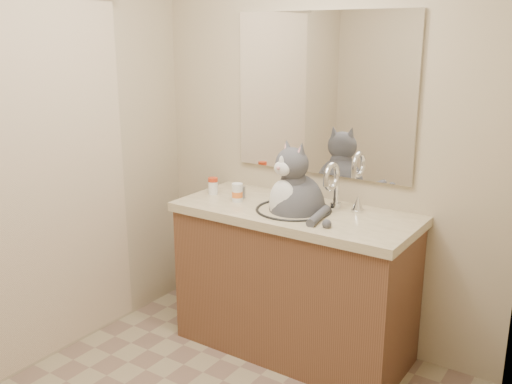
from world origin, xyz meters
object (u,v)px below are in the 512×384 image
Objects in this scene: grey_canister at (242,192)px; cat at (296,204)px; pill_bottle_redcap at (213,186)px; pill_bottle_orange at (237,193)px.

cat is at bearing -5.45° from grey_canister.
pill_bottle_redcap is 0.95× the size of pill_bottle_orange.
pill_bottle_redcap is at bearing -170.41° from grey_canister.
pill_bottle_redcap is at bearing -165.24° from cat.
cat is 0.39m from grey_canister.
cat is 0.57m from pill_bottle_redcap.
pill_bottle_redcap is (-0.57, 0.01, 0.02)m from cat.
cat reaches higher than pill_bottle_orange.
pill_bottle_redcap is 0.22m from pill_bottle_orange.
grey_canister is (0.19, 0.03, -0.02)m from pill_bottle_redcap.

